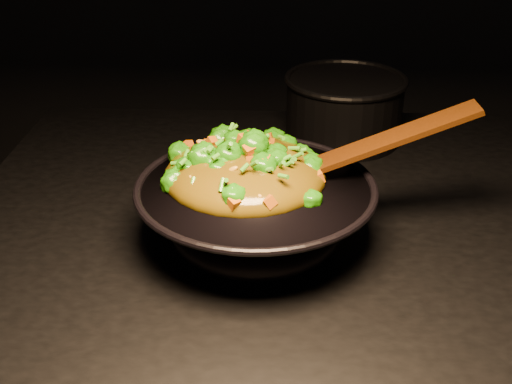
# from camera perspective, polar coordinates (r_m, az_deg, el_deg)

# --- Properties ---
(wok) EXTENTS (0.37, 0.37, 0.10)m
(wok) POSITION_cam_1_polar(r_m,az_deg,el_deg) (0.97, -0.02, -2.04)
(wok) COLOR black
(wok) RESTS_ON stovetop
(stir_fry) EXTENTS (0.33, 0.33, 0.09)m
(stir_fry) POSITION_cam_1_polar(r_m,az_deg,el_deg) (0.96, -1.00, 3.59)
(stir_fry) COLOR #227408
(stir_fry) RESTS_ON wok
(spatula) EXTENTS (0.30, 0.06, 0.13)m
(spatula) POSITION_cam_1_polar(r_m,az_deg,el_deg) (0.98, 10.57, 4.19)
(spatula) COLOR #3D1909
(spatula) RESTS_ON wok
(back_pot) EXTENTS (0.31, 0.31, 0.14)m
(back_pot) POSITION_cam_1_polar(r_m,az_deg,el_deg) (1.34, 7.83, 7.41)
(back_pot) COLOR black
(back_pot) RESTS_ON stovetop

